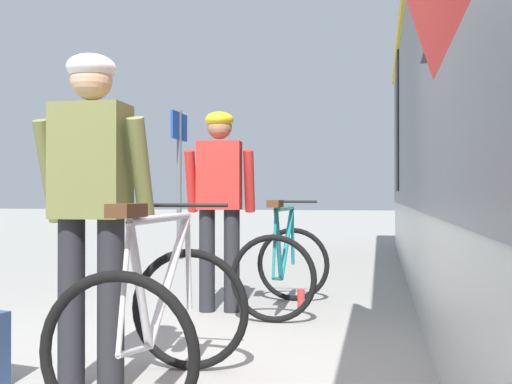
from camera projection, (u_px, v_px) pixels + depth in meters
name	position (u px, v px, depth m)	size (l,w,h in m)	color
ground_plane	(197.00, 380.00, 3.27)	(80.00, 80.00, 0.00)	gray
cyclist_near_in_olive	(91.00, 189.00, 3.10)	(0.62, 0.32, 1.76)	#232328
cyclist_far_in_red	(219.00, 192.00, 5.22)	(0.64, 0.36, 1.76)	#232328
bicycle_near_silver	(159.00, 319.00, 2.95)	(0.74, 1.09, 0.99)	black
bicycle_far_teal	(284.00, 265.00, 5.25)	(0.72, 1.08, 0.99)	black
water_bottle_near_the_bikes	(301.00, 299.00, 5.31)	(0.07, 0.07, 0.18)	red
platform_sign_post	(179.00, 159.00, 9.58)	(0.08, 0.70, 2.40)	#595B60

